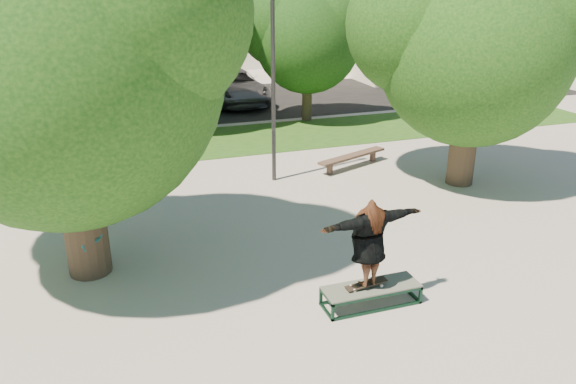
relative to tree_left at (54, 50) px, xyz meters
name	(u,v)px	position (x,y,z in m)	size (l,w,h in m)	color
ground	(301,261)	(4.29, -1.09, -4.42)	(120.00, 120.00, 0.00)	gray
grass_strip	(237,140)	(5.29, 8.41, -4.41)	(30.00, 4.00, 0.02)	#153E11
asphalt_strip	(181,105)	(4.29, 14.91, -4.42)	(40.00, 8.00, 0.01)	black
tree_left	(54,50)	(0.00, 0.00, 0.00)	(6.96, 5.95, 7.12)	#38281E
tree_right	(471,38)	(10.21, 1.99, -0.33)	(6.24, 5.33, 6.51)	#38281E
bg_tree_mid	(162,22)	(3.22, 10.98, -0.41)	(5.76, 4.92, 6.24)	#38281E
bg_tree_right	(306,33)	(8.73, 10.47, -0.93)	(5.04, 4.31, 5.43)	#38281E
lamppost	(273,72)	(5.29, 3.91, -1.27)	(0.25, 0.15, 6.11)	#2D2D30
side_building	(449,3)	(22.29, 20.91, -0.42)	(15.00, 10.00, 8.00)	silver
grind_box	(371,295)	(4.93, -3.05, -4.23)	(1.80, 0.60, 0.38)	black
skater_rig	(369,242)	(4.83, -3.05, -3.15)	(2.08, 0.80, 1.73)	white
bystander	(93,242)	(0.21, -0.34, -3.66)	(0.55, 0.36, 1.52)	#17595A
bench	(352,157)	(7.95, 4.21, -4.08)	(2.60, 1.30, 0.41)	#503A30
car_dark	(157,99)	(3.02, 12.99, -3.66)	(1.62, 4.65, 1.53)	black
car_grey	(234,87)	(6.79, 14.80, -3.68)	(2.47, 5.35, 1.49)	#5E5E63
car_silver_b	(202,87)	(5.38, 15.29, -3.69)	(2.05, 5.05, 1.47)	#9E9FA2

